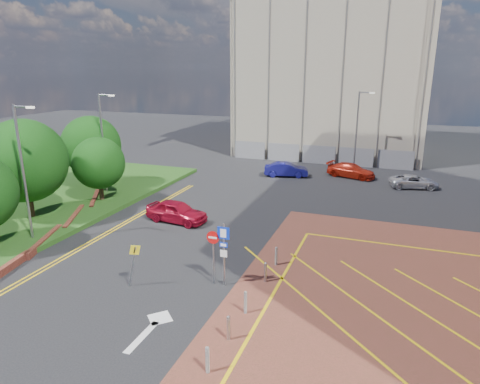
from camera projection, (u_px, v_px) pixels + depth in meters
The scene contains 18 objects.
ground at pixel (207, 293), 20.22m from camera, with size 140.00×140.00×0.00m, color black.
grass_bed at pixel (17, 210), 31.49m from camera, with size 14.00×32.00×0.30m, color #234C18.
retaining_wall at pixel (42, 240), 25.84m from camera, with size 6.06×20.33×0.40m.
tree_b at pixel (25, 161), 28.62m from camera, with size 5.60×5.60×6.74m.
tree_c at pixel (99, 163), 32.77m from camera, with size 4.00×4.00×4.90m.
tree_d at pixel (91, 146), 36.26m from camera, with size 5.00×5.00×6.08m.
lamp_left_near at pixel (24, 168), 24.78m from camera, with size 1.53×0.16×8.00m.
lamp_left_far at pixel (103, 139), 34.46m from camera, with size 1.53×0.16×8.00m.
lamp_back at pixel (357, 128), 42.91m from camera, with size 1.53×0.16×8.00m.
sign_cluster at pixel (220, 248), 20.46m from camera, with size 1.17×0.12×3.20m.
warning_sign at pixel (133, 260), 20.34m from camera, with size 0.73×0.41×2.25m.
bollard_row at pixel (240, 312), 17.83m from camera, with size 0.14×11.14×0.90m.
construction_building at pixel (337, 61), 53.20m from camera, with size 21.20×19.20×22.00m, color #A69A88.
construction_fence at pixel (328, 155), 46.67m from camera, with size 21.60×0.06×2.00m, color gray.
car_red_left at pixel (177, 211), 29.36m from camera, with size 1.75×4.36×1.49m, color #A30D26.
car_blue_back at pixel (286, 169), 41.59m from camera, with size 1.46×4.20×1.38m, color navy.
car_red_back at pixel (351, 170), 41.26m from camera, with size 1.88×4.63×1.34m, color #B5200F.
car_silver_back at pixel (414, 182), 37.62m from camera, with size 1.91×4.15×1.15m, color silver.
Camera 1 is at (7.66, -16.43, 10.29)m, focal length 32.00 mm.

